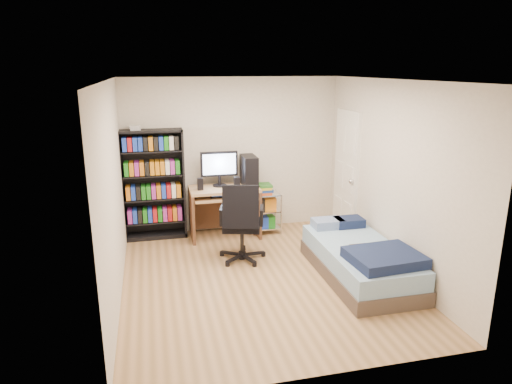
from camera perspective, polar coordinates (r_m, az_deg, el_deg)
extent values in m
cube|color=tan|center=(6.02, 0.71, -10.90)|extent=(3.50, 4.00, 0.04)
cube|color=white|center=(5.40, 0.80, 14.03)|extent=(3.50, 4.00, 0.04)
cube|color=silver|center=(7.51, -2.99, 4.64)|extent=(3.50, 0.04, 2.50)
cube|color=silver|center=(3.75, 8.30, -6.69)|extent=(3.50, 0.04, 2.50)
cube|color=silver|center=(5.44, -17.64, -0.24)|extent=(0.04, 4.00, 2.50)
cube|color=silver|center=(6.24, 16.75, 1.78)|extent=(0.04, 4.00, 2.50)
cube|color=black|center=(7.30, -12.72, 0.86)|extent=(0.97, 0.32, 1.73)
cube|color=black|center=(7.47, -12.46, -3.55)|extent=(0.91, 0.30, 0.02)
cube|color=#B0171D|center=(7.42, -12.51, -2.67)|extent=(0.84, 0.26, 0.21)
cube|color=black|center=(7.36, -12.62, -0.76)|extent=(0.91, 0.30, 0.02)
cube|color=blue|center=(7.31, -12.68, 0.15)|extent=(0.84, 0.26, 0.21)
cube|color=black|center=(7.26, -12.80, 2.10)|extent=(0.91, 0.30, 0.02)
cube|color=orange|center=(7.23, -12.85, 3.04)|extent=(0.84, 0.26, 0.21)
cube|color=black|center=(7.19, -12.98, 5.03)|extent=(0.91, 0.30, 0.02)
cube|color=#1B791A|center=(7.16, -13.03, 6.00)|extent=(0.84, 0.26, 0.21)
cube|color=silver|center=(7.14, -14.90, 7.76)|extent=(0.15, 0.14, 0.07)
cube|color=tan|center=(7.19, -4.00, 0.39)|extent=(1.09, 0.60, 0.04)
cube|color=#3D2B21|center=(7.24, -8.02, -2.97)|extent=(0.04, 0.60, 0.77)
cube|color=#3D2B21|center=(7.40, 0.05, -2.41)|extent=(0.04, 0.60, 0.77)
cube|color=#3D2B21|center=(7.56, -4.29, -1.90)|extent=(1.04, 0.03, 0.71)
cube|color=tan|center=(7.13, -3.87, -0.62)|extent=(0.98, 0.49, 0.03)
cube|color=black|center=(7.11, -3.85, -0.46)|extent=(0.48, 0.16, 0.03)
cube|color=black|center=(7.21, -4.64, 3.53)|extent=(0.59, 0.05, 0.39)
cube|color=silver|center=(7.18, -4.60, 3.48)|extent=(0.52, 0.01, 0.33)
cube|color=black|center=(7.25, -0.89, 2.69)|extent=(0.22, 0.46, 0.48)
cube|color=black|center=(7.06, -6.99, 0.99)|extent=(0.09, 0.09, 0.18)
cube|color=black|center=(7.09, -2.40, 1.15)|extent=(0.09, 0.09, 0.18)
cylinder|color=black|center=(6.48, -1.76, -6.01)|extent=(0.05, 0.05, 0.40)
cube|color=black|center=(6.40, -1.77, -4.15)|extent=(0.62, 0.62, 0.08)
cube|color=black|center=(6.07, -1.94, -1.88)|extent=(0.51, 0.28, 0.59)
cube|color=black|center=(6.37, -4.26, -2.86)|extent=(0.12, 0.32, 0.23)
cube|color=black|center=(6.34, 0.70, -2.92)|extent=(0.12, 0.32, 0.23)
cylinder|color=silver|center=(7.26, -0.51, -3.18)|extent=(0.02, 0.02, 0.67)
cylinder|color=silver|center=(7.38, 3.18, -2.89)|extent=(0.02, 0.02, 0.67)
cylinder|color=silver|center=(7.58, -1.12, -2.38)|extent=(0.02, 0.02, 0.67)
cylinder|color=silver|center=(7.70, 2.42, -2.11)|extent=(0.02, 0.02, 0.67)
cube|color=silver|center=(7.55, 0.99, -4.36)|extent=(0.49, 0.35, 0.02)
cube|color=silver|center=(7.46, 1.00, -2.28)|extent=(0.49, 0.35, 0.02)
cube|color=silver|center=(7.38, 1.01, -0.23)|extent=(0.49, 0.35, 0.02)
cube|color=#AB4018|center=(7.36, 1.02, 0.42)|extent=(0.21, 0.27, 0.15)
cube|color=#4E423A|center=(6.18, 12.75, -9.42)|extent=(0.96, 1.92, 0.19)
cube|color=#8DB6D2|center=(6.09, 12.87, -7.62)|extent=(0.92, 1.88, 0.23)
cube|color=#141E3F|center=(5.62, 15.77, -7.93)|extent=(0.86, 0.73, 0.13)
cube|color=#9AB6DA|center=(6.62, 8.96, -3.88)|extent=(0.43, 0.29, 0.12)
cube|color=#141E3F|center=(6.73, 11.52, -3.70)|extent=(0.40, 0.29, 0.12)
cube|color=#3A2312|center=(6.01, 13.14, -6.72)|extent=(0.27, 0.21, 0.02)
cube|color=white|center=(7.44, 11.19, 2.30)|extent=(0.05, 0.80, 2.00)
sphere|color=silver|center=(7.15, 11.81, 1.32)|extent=(0.08, 0.08, 0.08)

